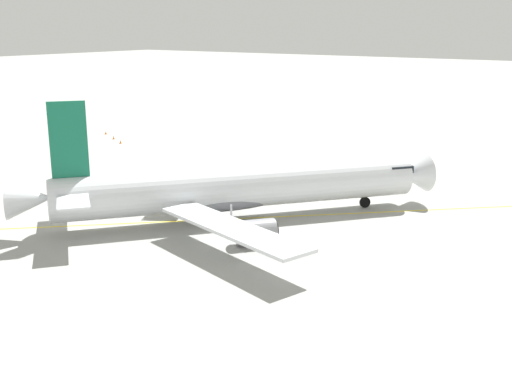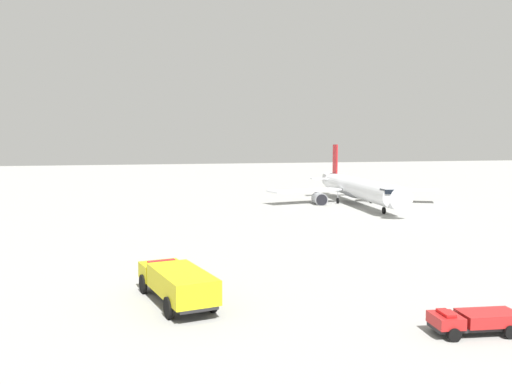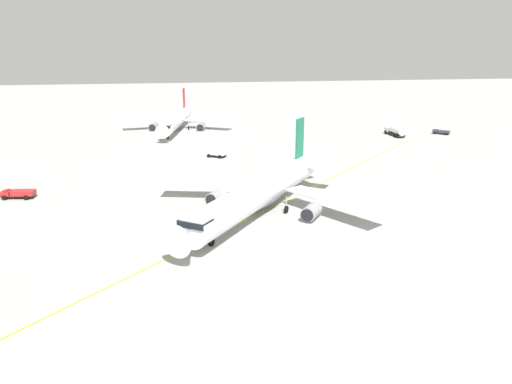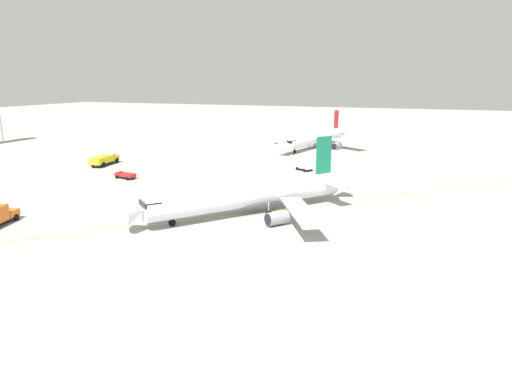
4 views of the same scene
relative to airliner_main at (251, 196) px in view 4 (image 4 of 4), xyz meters
The scene contains 7 objects.
ground_plane 6.30m from the airliner_main, 149.51° to the right, with size 600.00×600.00×0.00m, color #9E9E99.
airliner_main is the anchor object (origin of this frame).
airliner_secondary 77.72m from the airliner_main, behind, with size 42.47×33.02×11.37m.
pushback_tug_truck 38.24m from the airliner_main, behind, with size 4.09×4.54×1.30m.
ops_pickup_truck 39.16m from the airliner_main, 112.22° to the right, with size 2.99×5.32×1.41m.
fire_tender_truck 57.71m from the airliner_main, 117.13° to the right, with size 9.85×4.17×2.50m.
taxiway_centreline 5.45m from the airliner_main, 45.95° to the right, with size 128.28×136.57×0.01m.
Camera 4 is at (70.91, 29.10, 21.36)m, focal length 31.46 mm.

